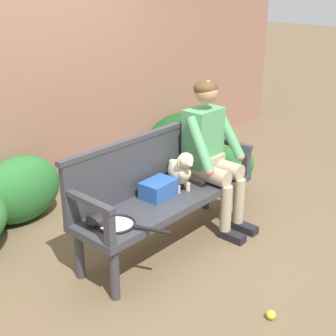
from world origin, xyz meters
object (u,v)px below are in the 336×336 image
at_px(garden_bench, 168,203).
at_px(tennis_ball, 271,315).
at_px(dog_on_bench, 181,170).
at_px(potted_plant, 233,168).
at_px(baseball_glove, 99,218).
at_px(tennis_racket, 120,225).
at_px(person_seated, 211,149).
at_px(sports_bag, 158,189).

distance_m(garden_bench, tennis_ball, 1.23).
relative_size(garden_bench, dog_on_bench, 4.81).
distance_m(garden_bench, potted_plant, 1.21).
distance_m(baseball_glove, tennis_ball, 1.38).
xyz_separation_m(dog_on_bench, tennis_racket, (-0.77, -0.08, -0.17)).
relative_size(dog_on_bench, baseball_glove, 1.64).
bearing_deg(tennis_ball, potted_plant, 42.27).
height_order(person_seated, tennis_ball, person_seated).
height_order(garden_bench, tennis_racket, tennis_racket).
bearing_deg(tennis_racket, tennis_ball, -71.07).
relative_size(garden_bench, baseball_glove, 7.88).
bearing_deg(garden_bench, potted_plant, 7.61).
height_order(dog_on_bench, tennis_ball, dog_on_bench).
relative_size(person_seated, tennis_racket, 2.32).
bearing_deg(garden_bench, tennis_ball, -101.77).
bearing_deg(potted_plant, tennis_racket, -172.71).
xyz_separation_m(garden_bench, sports_bag, (-0.06, 0.05, 0.13)).
bearing_deg(dog_on_bench, garden_bench, -177.72).
relative_size(dog_on_bench, potted_plant, 0.65).
distance_m(baseball_glove, potted_plant, 1.89).
relative_size(sports_bag, tennis_ball, 4.24).
distance_m(person_seated, potted_plant, 0.79).
distance_m(person_seated, tennis_racket, 1.18).
distance_m(dog_on_bench, potted_plant, 1.09).
height_order(baseball_glove, potted_plant, baseball_glove).
xyz_separation_m(dog_on_bench, baseball_glove, (-0.85, 0.06, -0.14)).
height_order(baseball_glove, sports_bag, sports_bag).
distance_m(person_seated, baseball_glove, 1.26).
distance_m(garden_bench, dog_on_bench, 0.29).
relative_size(sports_bag, potted_plant, 0.50).
height_order(sports_bag, tennis_ball, sports_bag).
xyz_separation_m(garden_bench, person_seated, (0.55, -0.02, 0.33)).
xyz_separation_m(garden_bench, dog_on_bench, (0.17, 0.01, 0.24)).
height_order(dog_on_bench, tennis_racket, dog_on_bench).
bearing_deg(person_seated, garden_bench, 178.38).
relative_size(person_seated, baseball_glove, 6.10).
xyz_separation_m(garden_bench, tennis_racket, (-0.61, -0.07, 0.07)).
distance_m(dog_on_bench, baseball_glove, 0.86).
xyz_separation_m(tennis_racket, tennis_ball, (0.37, -1.07, -0.45)).
bearing_deg(tennis_racket, dog_on_bench, 5.71).
relative_size(garden_bench, person_seated, 1.29).
bearing_deg(garden_bench, sports_bag, 136.53).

